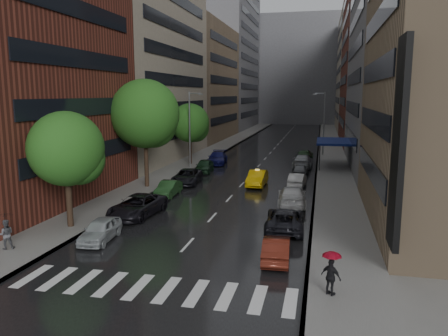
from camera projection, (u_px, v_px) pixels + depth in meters
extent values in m
plane|color=gray|center=(164.00, 271.00, 22.05)|extent=(220.00, 220.00, 0.00)
cube|color=black|center=(273.00, 150.00, 70.15)|extent=(14.00, 140.00, 0.01)
cube|color=gray|center=(219.00, 148.00, 72.09)|extent=(4.00, 140.00, 0.15)
cube|color=gray|center=(331.00, 151.00, 68.20)|extent=(4.00, 140.00, 0.15)
cube|color=silver|center=(32.00, 276.00, 21.44)|extent=(0.55, 2.80, 0.01)
cube|color=silver|center=(58.00, 278.00, 21.14)|extent=(0.55, 2.80, 0.01)
cube|color=silver|center=(84.00, 281.00, 20.84)|extent=(0.55, 2.80, 0.01)
cube|color=silver|center=(111.00, 284.00, 20.54)|extent=(0.55, 2.80, 0.01)
cube|color=silver|center=(138.00, 287.00, 20.23)|extent=(0.55, 2.80, 0.01)
cube|color=silver|center=(167.00, 290.00, 19.93)|extent=(0.55, 2.80, 0.01)
cube|color=silver|center=(196.00, 293.00, 19.63)|extent=(0.55, 2.80, 0.01)
cube|color=silver|center=(227.00, 296.00, 19.33)|extent=(0.55, 2.80, 0.01)
cube|color=silver|center=(258.00, 299.00, 19.02)|extent=(0.55, 2.80, 0.01)
cube|color=silver|center=(290.00, 302.00, 18.72)|extent=(0.55, 2.80, 0.01)
cube|color=maroon|center=(35.00, 41.00, 34.67)|extent=(8.00, 20.00, 26.00)
cube|color=gray|center=(149.00, 31.00, 57.09)|extent=(8.00, 28.00, 34.00)
cube|color=#937A5B|center=(205.00, 83.00, 85.03)|extent=(8.00, 28.00, 22.00)
cube|color=slate|center=(235.00, 54.00, 112.55)|extent=(8.00, 32.00, 38.00)
cube|color=slate|center=(389.00, 67.00, 51.44)|extent=(8.00, 28.00, 24.00)
cube|color=maroon|center=(368.00, 42.00, 77.38)|extent=(8.00, 28.00, 36.00)
cube|color=gray|center=(355.00, 73.00, 106.91)|extent=(8.00, 32.00, 28.00)
cube|color=black|center=(399.00, 144.00, 20.49)|extent=(0.30, 2.20, 10.00)
cube|color=slate|center=(299.00, 70.00, 132.90)|extent=(40.00, 14.00, 32.00)
cylinder|color=#382619|center=(69.00, 197.00, 28.79)|extent=(0.40, 0.40, 4.28)
sphere|color=#1E5116|center=(66.00, 149.00, 28.26)|extent=(4.89, 4.89, 4.89)
cylinder|color=#382619|center=(146.00, 159.00, 41.31)|extent=(0.40, 0.40, 5.63)
sphere|color=#1E5116|center=(145.00, 114.00, 40.60)|extent=(6.44, 6.44, 6.44)
cylinder|color=#382619|center=(190.00, 148.00, 55.03)|extent=(0.40, 0.40, 4.24)
sphere|color=#1E5116|center=(190.00, 123.00, 54.49)|extent=(4.85, 4.85, 4.85)
imported|color=yellow|center=(257.00, 178.00, 42.53)|extent=(1.67, 4.60, 1.51)
imported|color=#A5ACAF|center=(100.00, 230.00, 26.53)|extent=(1.97, 4.14, 1.37)
imported|color=black|center=(138.00, 206.00, 31.84)|extent=(3.13, 5.84, 1.56)
imported|color=#1C3D1C|center=(168.00, 189.00, 38.19)|extent=(1.50, 4.10, 1.34)
imported|color=black|center=(187.00, 177.00, 43.43)|extent=(2.93, 5.47, 1.46)
imported|color=#16301C|center=(204.00, 166.00, 49.78)|extent=(2.14, 4.51, 1.49)
imported|color=#111352|center=(217.00, 158.00, 55.90)|extent=(2.73, 5.59, 1.57)
imported|color=#531A10|center=(276.00, 249.00, 23.39)|extent=(1.63, 4.10, 1.33)
imported|color=black|center=(285.00, 219.00, 28.58)|extent=(2.68, 5.38, 1.46)
imported|color=silver|center=(292.00, 196.00, 34.89)|extent=(2.58, 5.54, 1.56)
imported|color=white|center=(297.00, 180.00, 42.05)|extent=(1.67, 4.17, 1.35)
imported|color=slate|center=(300.00, 170.00, 47.69)|extent=(1.70, 3.93, 1.32)
imported|color=#9B9EA4|center=(303.00, 161.00, 53.13)|extent=(2.43, 5.56, 1.59)
imported|color=#1B391A|center=(305.00, 155.00, 58.78)|extent=(2.30, 5.16, 1.47)
imported|color=#535359|center=(6.00, 234.00, 24.68)|extent=(1.05, 1.02, 1.71)
imported|color=black|center=(5.00, 221.00, 24.55)|extent=(0.96, 0.98, 0.88)
imported|color=black|center=(331.00, 277.00, 18.98)|extent=(1.03, 0.88, 1.66)
imported|color=#B80E27|center=(332.00, 259.00, 18.84)|extent=(0.82, 0.82, 0.72)
cylinder|color=gray|center=(190.00, 130.00, 51.82)|extent=(0.18, 0.18, 9.00)
cube|color=gray|center=(201.00, 94.00, 50.82)|extent=(0.50, 0.22, 0.16)
cylinder|color=gray|center=(324.00, 124.00, 62.88)|extent=(0.18, 0.18, 9.00)
cube|color=gray|center=(315.00, 94.00, 62.48)|extent=(0.50, 0.22, 0.16)
cube|color=navy|center=(334.00, 141.00, 53.25)|extent=(4.00, 8.00, 0.25)
cylinder|color=black|center=(320.00, 157.00, 50.19)|extent=(0.12, 0.12, 3.00)
cylinder|color=black|center=(320.00, 149.00, 57.50)|extent=(0.12, 0.12, 3.00)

